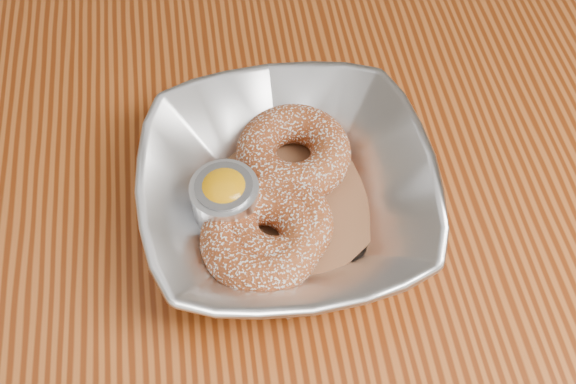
{
  "coord_description": "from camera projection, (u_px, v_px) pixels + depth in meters",
  "views": [
    {
      "loc": [
        0.04,
        -0.35,
        1.24
      ],
      "look_at": [
        0.09,
        -0.05,
        0.78
      ],
      "focal_mm": 42.0,
      "sensor_mm": 36.0,
      "label": 1
    }
  ],
  "objects": [
    {
      "name": "table",
      "position": [
        192.0,
        231.0,
        0.68
      ],
      "size": [
        1.2,
        0.8,
        0.75
      ],
      "color": "#8C3E15",
      "rests_on": "ground_plane"
    },
    {
      "name": "donut_front",
      "position": [
        275.0,
        224.0,
        0.54
      ],
      "size": [
        0.12,
        0.12,
        0.03
      ],
      "primitive_type": "torus",
      "rotation": [
        0.0,
        0.0,
        0.33
      ],
      "color": "#903E1A",
      "rests_on": "parchment"
    },
    {
      "name": "ramekin",
      "position": [
        226.0,
        199.0,
        0.54
      ],
      "size": [
        0.06,
        0.06,
        0.05
      ],
      "color": "silver",
      "rests_on": "table"
    },
    {
      "name": "donut_back",
      "position": [
        294.0,
        153.0,
        0.57
      ],
      "size": [
        0.12,
        0.12,
        0.03
      ],
      "primitive_type": "torus",
      "rotation": [
        0.0,
        0.0,
        0.27
      ],
      "color": "#903E1A",
      "rests_on": "parchment"
    },
    {
      "name": "donut_extra",
      "position": [
        262.0,
        238.0,
        0.53
      ],
      "size": [
        0.12,
        0.12,
        0.03
      ],
      "primitive_type": "torus",
      "rotation": [
        0.0,
        0.0,
        0.27
      ],
      "color": "#903E1A",
      "rests_on": "parchment"
    },
    {
      "name": "serving_bowl",
      "position": [
        288.0,
        192.0,
        0.55
      ],
      "size": [
        0.24,
        0.24,
        0.06
      ],
      "primitive_type": "imported",
      "color": "silver",
      "rests_on": "table"
    },
    {
      "name": "parchment",
      "position": [
        288.0,
        206.0,
        0.57
      ],
      "size": [
        0.2,
        0.2,
        0.0
      ],
      "primitive_type": "cube",
      "rotation": [
        0.0,
        0.0,
        0.63
      ],
      "color": "brown",
      "rests_on": "table"
    }
  ]
}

